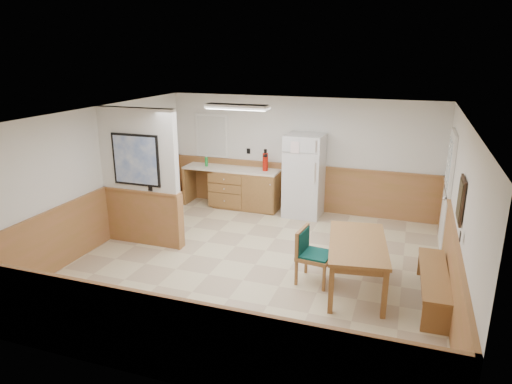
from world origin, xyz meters
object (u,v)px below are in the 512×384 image
at_px(dining_bench, 434,279).
at_px(dining_chair, 309,251).
at_px(soap_bottle, 206,162).
at_px(dining_table, 357,248).
at_px(fire_extinguisher, 265,161).
at_px(refrigerator, 304,176).

relative_size(dining_bench, dining_chair, 2.03).
bearing_deg(soap_bottle, dining_table, -37.57).
bearing_deg(dining_chair, fire_extinguisher, 126.43).
xyz_separation_m(fire_extinguisher, soap_bottle, (-1.40, -0.06, -0.10)).
height_order(dining_bench, dining_chair, dining_chair).
distance_m(dining_table, fire_extinguisher, 3.84).
height_order(dining_table, dining_chair, dining_chair).
height_order(refrigerator, dining_table, refrigerator).
relative_size(dining_chair, fire_extinguisher, 1.77).
height_order(fire_extinguisher, soap_bottle, fire_extinguisher).
relative_size(dining_bench, soap_bottle, 8.08).
bearing_deg(dining_table, dining_bench, -10.25).
distance_m(dining_table, soap_bottle, 4.79).
height_order(dining_bench, soap_bottle, soap_bottle).
xyz_separation_m(dining_table, dining_bench, (1.08, -0.03, -0.31)).
bearing_deg(soap_bottle, refrigerator, -0.75).
bearing_deg(refrigerator, dining_table, -61.03).
relative_size(refrigerator, fire_extinguisher, 3.69).
xyz_separation_m(dining_bench, dining_chair, (-1.80, 0.04, 0.15)).
bearing_deg(fire_extinguisher, dining_chair, -36.59).
relative_size(refrigerator, dining_chair, 2.09).
xyz_separation_m(refrigerator, dining_bench, (2.58, -2.91, -0.54)).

